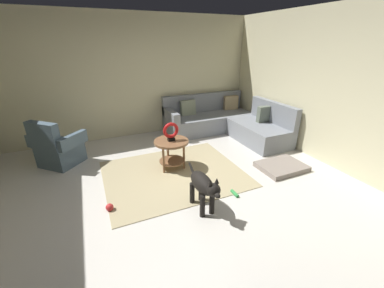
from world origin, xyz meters
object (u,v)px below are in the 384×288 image
sectional_couch (226,122)px  dog_bed_mat (281,167)px  armchair (58,149)px  dog (204,186)px  torus_sculpture (171,131)px  dog_toy_ball (110,207)px  dog_toy_rope (235,193)px  side_table (172,147)px

sectional_couch → dog_bed_mat: bearing=-90.4°
armchair → dog: 2.90m
torus_sculpture → dog: (-0.01, -1.26, -0.33)m
torus_sculpture → dog_toy_ball: 1.55m
armchair → dog_toy_rope: bearing=1.9°
dog_toy_ball → dog_toy_rope: size_ratio=0.63×
torus_sculpture → dog_bed_mat: bearing=-24.7°
dog_bed_mat → dog_toy_ball: (-2.96, 0.06, 0.01)m
dog → dog_toy_ball: 1.31m
side_table → torus_sculpture: size_ratio=1.84×
armchair → dog_bed_mat: (3.63, -1.80, -0.28)m
sectional_couch → dog_toy_ball: size_ratio=21.71×
armchair → side_table: (1.85, -0.97, 0.09)m
dog_bed_mat → dog: 1.88m
torus_sculpture → dog_toy_rope: torus_sculpture is taller
armchair → dog_toy_ball: size_ratio=9.59×
armchair → torus_sculpture: armchair is taller
side_table → dog_toy_ball: size_ratio=5.79×
dog_bed_mat → dog: (-1.79, -0.44, 0.33)m
dog_toy_ball → dog_toy_rope: dog_toy_ball is taller
torus_sculpture → side_table: bearing=82.9°
dog → dog_toy_rope: size_ratio=5.17×
sectional_couch → side_table: 2.12m
side_table → dog_toy_ball: side_table is taller
side_table → dog_toy_ball: bearing=-146.8°
dog_toy_ball → dog_toy_rope: bearing=-12.4°
armchair → side_table: size_ratio=1.66×
armchair → dog: (1.84, -2.24, 0.05)m
dog_bed_mat → dog_toy_rope: bearing=-164.8°
armchair → dog_toy_ball: armchair is taller
torus_sculpture → dog: torus_sculpture is taller
torus_sculpture → dog_toy_ball: size_ratio=3.14×
sectional_couch → dog_bed_mat: (-0.01, -1.93, -0.25)m
dog_toy_ball → dog_bed_mat: bearing=-1.1°
sectional_couch → dog_toy_rope: bearing=-118.3°
torus_sculpture → dog_bed_mat: torus_sculpture is taller
dog_bed_mat → dog: dog is taller
sectional_couch → dog_toy_ball: bearing=-147.7°
side_table → dog_toy_ball: (-1.17, -0.77, -0.37)m
dog_bed_mat → dog: size_ratio=0.94×
armchair → dog: bearing=-7.4°
side_table → dog: (-0.01, -1.26, -0.04)m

